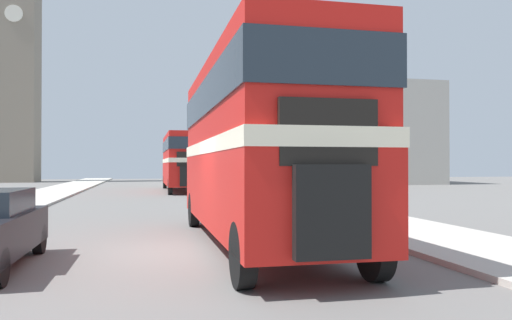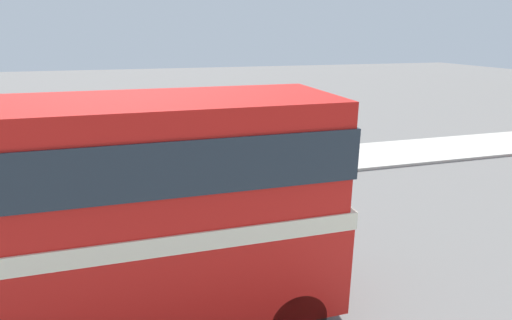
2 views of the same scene
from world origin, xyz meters
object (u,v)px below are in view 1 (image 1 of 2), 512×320
object	(u,v)px
bus_distant	(182,158)
pedestrian_walking	(288,182)
bicycle_on_pavement	(264,187)
double_decker_bus	(256,138)
church_tower	(19,32)

from	to	relation	value
bus_distant	pedestrian_walking	distance (m)	15.28
bicycle_on_pavement	double_decker_bus	bearing A→B (deg)	-103.97
double_decker_bus	pedestrian_walking	world-z (taller)	double_decker_bus
double_decker_bus	bus_distant	xyz separation A→B (m)	(0.06, 25.45, -0.13)
bicycle_on_pavement	church_tower	size ratio (longest dim) A/B	0.05
pedestrian_walking	bicycle_on_pavement	bearing A→B (deg)	83.16
bicycle_on_pavement	church_tower	world-z (taller)	church_tower
pedestrian_walking	bicycle_on_pavement	xyz separation A→B (m)	(1.17, 9.76, -0.64)
bus_distant	bicycle_on_pavement	size ratio (longest dim) A/B	6.37
bicycle_on_pavement	church_tower	bearing A→B (deg)	127.55
bus_distant	bicycle_on_pavement	world-z (taller)	bus_distant
pedestrian_walking	church_tower	xyz separation A→B (m)	(-20.57, 38.04, 15.78)
bus_distant	bicycle_on_pavement	xyz separation A→B (m)	(5.04, -4.96, -1.98)
double_decker_bus	pedestrian_walking	size ratio (longest dim) A/B	5.71
double_decker_bus	pedestrian_walking	distance (m)	11.52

